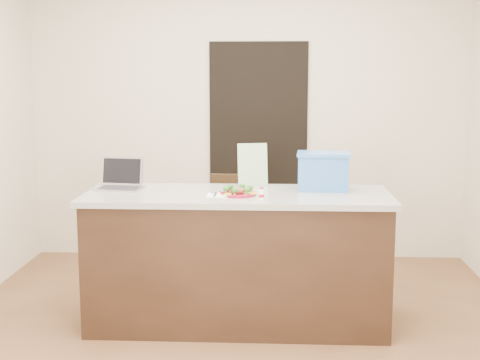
{
  "coord_description": "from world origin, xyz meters",
  "views": [
    {
      "loc": [
        0.24,
        -4.17,
        1.73
      ],
      "look_at": [
        0.02,
        0.2,
        1.02
      ],
      "focal_mm": 50.0,
      "sensor_mm": 36.0,
      "label": 1
    }
  ],
  "objects_px": {
    "island": "(237,259)",
    "plate": "(238,194)",
    "chair": "(236,227)",
    "yogurt_bottle": "(261,195)",
    "napkin": "(218,195)",
    "laptop": "(120,180)",
    "blue_box": "(323,171)"
  },
  "relations": [
    {
      "from": "chair",
      "to": "yogurt_bottle",
      "type": "bearing_deg",
      "value": -72.14
    },
    {
      "from": "chair",
      "to": "island",
      "type": "bearing_deg",
      "value": -81.7
    },
    {
      "from": "napkin",
      "to": "yogurt_bottle",
      "type": "bearing_deg",
      "value": -22.52
    },
    {
      "from": "island",
      "to": "yogurt_bottle",
      "type": "distance_m",
      "value": 0.56
    },
    {
      "from": "napkin",
      "to": "chair",
      "type": "xyz_separation_m",
      "value": [
        0.07,
        0.76,
        -0.39
      ]
    },
    {
      "from": "napkin",
      "to": "yogurt_bottle",
      "type": "height_order",
      "value": "yogurt_bottle"
    },
    {
      "from": "napkin",
      "to": "yogurt_bottle",
      "type": "xyz_separation_m",
      "value": [
        0.29,
        -0.12,
        0.03
      ]
    },
    {
      "from": "chair",
      "to": "blue_box",
      "type": "bearing_deg",
      "value": -33.75
    },
    {
      "from": "napkin",
      "to": "blue_box",
      "type": "distance_m",
      "value": 0.76
    },
    {
      "from": "laptop",
      "to": "napkin",
      "type": "bearing_deg",
      "value": -10.8
    },
    {
      "from": "island",
      "to": "plate",
      "type": "height_order",
      "value": "plate"
    },
    {
      "from": "yogurt_bottle",
      "to": "blue_box",
      "type": "height_order",
      "value": "blue_box"
    },
    {
      "from": "yogurt_bottle",
      "to": "chair",
      "type": "xyz_separation_m",
      "value": [
        -0.21,
        0.88,
        -0.42
      ]
    },
    {
      "from": "plate",
      "to": "napkin",
      "type": "bearing_deg",
      "value": -169.16
    },
    {
      "from": "yogurt_bottle",
      "to": "blue_box",
      "type": "relative_size",
      "value": 0.21
    },
    {
      "from": "plate",
      "to": "blue_box",
      "type": "bearing_deg",
      "value": 22.68
    },
    {
      "from": "island",
      "to": "chair",
      "type": "relative_size",
      "value": 2.21
    },
    {
      "from": "napkin",
      "to": "laptop",
      "type": "relative_size",
      "value": 0.46
    },
    {
      "from": "napkin",
      "to": "laptop",
      "type": "xyz_separation_m",
      "value": [
        -0.71,
        0.25,
        0.06
      ]
    },
    {
      "from": "island",
      "to": "blue_box",
      "type": "relative_size",
      "value": 5.48
    },
    {
      "from": "laptop",
      "to": "chair",
      "type": "height_order",
      "value": "laptop"
    },
    {
      "from": "island",
      "to": "blue_box",
      "type": "xyz_separation_m",
      "value": [
        0.59,
        0.16,
        0.59
      ]
    },
    {
      "from": "laptop",
      "to": "blue_box",
      "type": "xyz_separation_m",
      "value": [
        1.41,
        0.01,
        0.07
      ]
    },
    {
      "from": "laptop",
      "to": "island",
      "type": "bearing_deg",
      "value": -1.11
    },
    {
      "from": "blue_box",
      "to": "laptop",
      "type": "bearing_deg",
      "value": -175.63
    },
    {
      "from": "napkin",
      "to": "blue_box",
      "type": "bearing_deg",
      "value": 20.61
    },
    {
      "from": "chair",
      "to": "laptop",
      "type": "bearing_deg",
      "value": -142.77
    },
    {
      "from": "napkin",
      "to": "laptop",
      "type": "distance_m",
      "value": 0.76
    },
    {
      "from": "plate",
      "to": "chair",
      "type": "relative_size",
      "value": 0.26
    },
    {
      "from": "napkin",
      "to": "blue_box",
      "type": "xyz_separation_m",
      "value": [
        0.7,
        0.27,
        0.13
      ]
    },
    {
      "from": "laptop",
      "to": "yogurt_bottle",
      "type": "bearing_deg",
      "value": -11.67
    },
    {
      "from": "napkin",
      "to": "laptop",
      "type": "height_order",
      "value": "laptop"
    }
  ]
}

